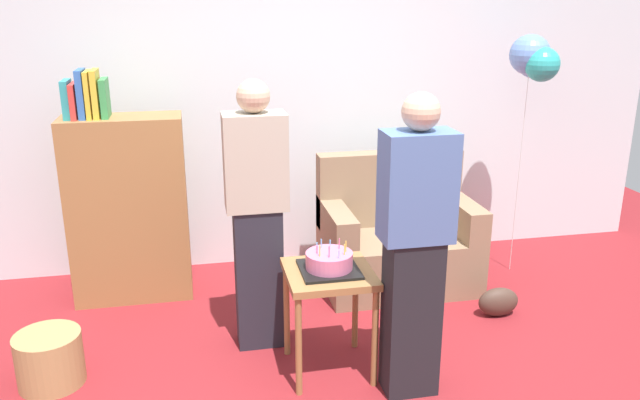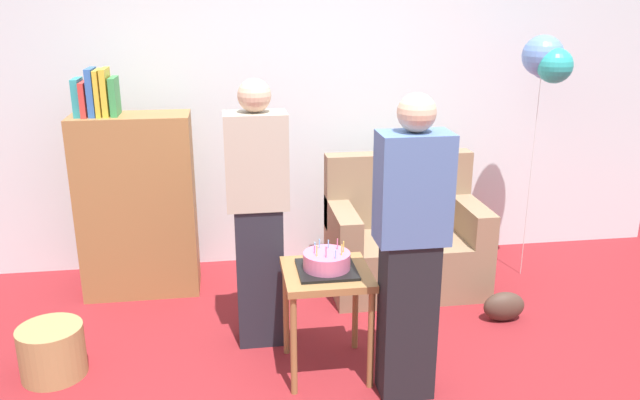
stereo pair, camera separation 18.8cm
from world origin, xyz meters
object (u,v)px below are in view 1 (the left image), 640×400
object	(u,v)px
birthday_cake	(329,262)
handbag	(498,302)
balloon_bunch	(534,59)
side_table	(329,286)
couch	(396,240)
person_blowing_candles	(257,216)
wicker_basket	(50,359)
person_holding_cake	(414,248)
bookshelf	(127,205)

from	to	relation	value
birthday_cake	handbag	bearing A→B (deg)	17.78
birthday_cake	balloon_bunch	size ratio (longest dim) A/B	0.18
side_table	balloon_bunch	size ratio (longest dim) A/B	0.34
couch	person_blowing_candles	bearing A→B (deg)	-148.54
person_blowing_candles	handbag	world-z (taller)	person_blowing_candles
wicker_basket	birthday_cake	bearing A→B (deg)	-6.33
couch	wicker_basket	world-z (taller)	couch
person_holding_cake	birthday_cake	bearing A→B (deg)	-10.10
wicker_basket	handbag	size ratio (longest dim) A/B	1.29
birthday_cake	person_holding_cake	world-z (taller)	person_holding_cake
side_table	handbag	world-z (taller)	side_table
side_table	birthday_cake	world-z (taller)	birthday_cake
person_holding_cake	handbag	size ratio (longest dim) A/B	5.82
wicker_basket	balloon_bunch	world-z (taller)	balloon_bunch
handbag	balloon_bunch	xyz separation A→B (m)	(0.51, 0.74, 1.53)
balloon_bunch	person_holding_cake	bearing A→B (deg)	-134.27
couch	wicker_basket	xyz separation A→B (m)	(-2.29, -0.88, -0.19)
side_table	person_holding_cake	world-z (taller)	person_holding_cake
side_table	handbag	xyz separation A→B (m)	(1.26, 0.40, -0.42)
person_blowing_candles	wicker_basket	world-z (taller)	person_blowing_candles
person_blowing_candles	wicker_basket	size ratio (longest dim) A/B	4.53
person_blowing_candles	handbag	xyz separation A→B (m)	(1.61, 0.02, -0.73)
bookshelf	person_blowing_candles	world-z (taller)	person_blowing_candles
person_blowing_candles	balloon_bunch	bearing A→B (deg)	32.64
bookshelf	side_table	world-z (taller)	bookshelf
birthday_cake	person_blowing_candles	size ratio (longest dim) A/B	0.20
couch	bookshelf	size ratio (longest dim) A/B	0.68
birthday_cake	person_holding_cake	xyz separation A→B (m)	(0.39, -0.28, 0.16)
person_holding_cake	handbag	world-z (taller)	person_holding_cake
birthday_cake	balloon_bunch	xyz separation A→B (m)	(1.77, 1.14, 0.96)
couch	bookshelf	bearing A→B (deg)	174.76
bookshelf	wicker_basket	size ratio (longest dim) A/B	4.48
person_holding_cake	bookshelf	bearing A→B (deg)	-18.54
bookshelf	wicker_basket	xyz separation A→B (m)	(-0.38, -1.06, -0.53)
side_table	person_blowing_candles	xyz separation A→B (m)	(-0.35, 0.39, 0.31)
side_table	bookshelf	bearing A→B (deg)	133.47
bookshelf	person_holding_cake	size ratio (longest dim) A/B	0.99
wicker_basket	bookshelf	bearing A→B (deg)	70.38
person_holding_cake	wicker_basket	xyz separation A→B (m)	(-1.93, 0.45, -0.68)
couch	birthday_cake	world-z (taller)	couch
side_table	birthday_cake	size ratio (longest dim) A/B	1.94
side_table	person_blowing_candles	distance (m)	0.61
person_holding_cake	balloon_bunch	world-z (taller)	balloon_bunch
person_blowing_candles	bookshelf	bearing A→B (deg)	147.04
birthday_cake	handbag	xyz separation A→B (m)	(1.26, 0.40, -0.57)
person_holding_cake	wicker_basket	size ratio (longest dim) A/B	4.53
couch	person_holding_cake	distance (m)	1.46
couch	birthday_cake	xyz separation A→B (m)	(-0.74, -1.05, 0.33)
couch	side_table	world-z (taller)	couch
bookshelf	couch	bearing A→B (deg)	-5.24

